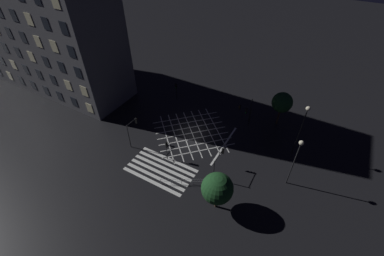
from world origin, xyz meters
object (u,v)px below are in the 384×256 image
(traffic_light_ne_main, at_px, (244,111))
(street_lamp_east, at_px, (298,153))
(traffic_light_ne_cross, at_px, (248,110))
(traffic_light_sw_cross, at_px, (133,127))
(street_tree_near, at_px, (217,188))
(traffic_light_se_cross, at_px, (219,158))
(street_tree_far, at_px, (282,103))
(street_lamp_west, at_px, (304,119))
(traffic_light_nw_cross, at_px, (176,88))
(traffic_light_median_south, at_px, (167,147))

(traffic_light_ne_main, xyz_separation_m, street_lamp_east, (9.55, -8.76, 3.05))
(traffic_light_ne_cross, xyz_separation_m, traffic_light_sw_cross, (-13.44, -12.12, -0.22))
(traffic_light_ne_cross, xyz_separation_m, traffic_light_ne_main, (-0.74, 0.41, -0.69))
(traffic_light_sw_cross, height_order, traffic_light_ne_main, traffic_light_sw_cross)
(street_tree_near, bearing_deg, traffic_light_se_cross, 111.71)
(traffic_light_ne_main, distance_m, street_tree_far, 6.01)
(traffic_light_ne_main, xyz_separation_m, street_lamp_west, (8.95, -2.81, 3.75))
(traffic_light_se_cross, bearing_deg, traffic_light_nw_cross, 50.01)
(traffic_light_nw_cross, relative_size, street_tree_near, 0.62)
(traffic_light_sw_cross, relative_size, street_lamp_west, 0.51)
(street_lamp_west, bearing_deg, street_tree_far, 124.57)
(traffic_light_ne_cross, relative_size, traffic_light_se_cross, 1.28)
(traffic_light_sw_cross, height_order, traffic_light_median_south, traffic_light_sw_cross)
(street_tree_near, bearing_deg, traffic_light_median_south, 158.63)
(street_lamp_east, height_order, street_tree_far, street_lamp_east)
(street_lamp_east, bearing_deg, traffic_light_ne_cross, 136.53)
(traffic_light_ne_cross, bearing_deg, street_tree_far, 127.38)
(traffic_light_ne_cross, xyz_separation_m, street_lamp_west, (8.21, -2.40, 3.06))
(traffic_light_ne_cross, distance_m, street_lamp_east, 12.37)
(traffic_light_ne_main, distance_m, traffic_light_nw_cross, 13.55)
(traffic_light_ne_main, relative_size, street_tree_near, 0.67)
(traffic_light_nw_cross, bearing_deg, street_lamp_west, 81.17)
(street_lamp_west, xyz_separation_m, street_tree_near, (-6.03, -13.78, -2.83))
(traffic_light_sw_cross, height_order, street_tree_near, street_tree_near)
(traffic_light_se_cross, distance_m, street_lamp_east, 9.60)
(traffic_light_ne_cross, height_order, traffic_light_nw_cross, traffic_light_ne_cross)
(street_lamp_west, distance_m, street_tree_far, 7.23)
(traffic_light_nw_cross, xyz_separation_m, traffic_light_se_cross, (14.38, -12.06, 0.21))
(traffic_light_median_south, relative_size, street_tree_near, 0.61)
(street_lamp_east, xyz_separation_m, street_tree_near, (-6.63, -7.82, -2.13))
(traffic_light_ne_main, height_order, street_lamp_east, street_lamp_east)
(street_tree_near, bearing_deg, traffic_light_ne_cross, 97.69)
(traffic_light_sw_cross, bearing_deg, street_lamp_west, -65.81)
(traffic_light_se_cross, bearing_deg, traffic_light_ne_main, 4.26)
(traffic_light_ne_main, height_order, street_tree_near, street_tree_near)
(street_lamp_west, bearing_deg, street_lamp_east, -84.27)
(traffic_light_se_cross, relative_size, street_lamp_west, 0.42)
(traffic_light_median_south, relative_size, street_tree_far, 0.57)
(traffic_light_median_south, height_order, traffic_light_se_cross, traffic_light_se_cross)
(traffic_light_ne_main, relative_size, traffic_light_median_south, 1.10)
(street_lamp_east, relative_size, street_lamp_west, 0.90)
(traffic_light_median_south, bearing_deg, traffic_light_ne_cross, -30.10)
(traffic_light_se_cross, bearing_deg, traffic_light_sw_cross, 94.86)
(traffic_light_ne_cross, xyz_separation_m, traffic_light_se_cross, (0.11, -10.97, -0.74))
(traffic_light_se_cross, relative_size, street_lamp_east, 0.47)
(traffic_light_ne_main, xyz_separation_m, traffic_light_se_cross, (0.85, -11.38, -0.05))
(traffic_light_ne_cross, relative_size, traffic_light_sw_cross, 1.06)
(traffic_light_nw_cross, relative_size, street_lamp_west, 0.40)
(traffic_light_sw_cross, distance_m, street_lamp_east, 22.71)
(traffic_light_ne_cross, distance_m, traffic_light_median_south, 14.47)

